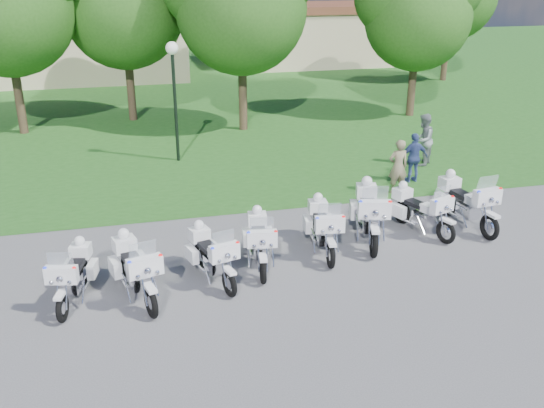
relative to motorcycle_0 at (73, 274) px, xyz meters
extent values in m
plane|color=#525257|center=(4.43, 0.81, -0.59)|extent=(100.00, 100.00, 0.00)
cube|color=#20561B|center=(4.43, 27.81, -0.59)|extent=(100.00, 48.00, 0.01)
torus|color=black|center=(-0.20, -0.86, -0.30)|extent=(0.25, 0.61, 0.60)
torus|color=black|center=(0.14, 0.62, -0.30)|extent=(0.25, 0.61, 0.60)
cube|color=white|center=(-0.20, -0.88, 0.01)|extent=(0.24, 0.42, 0.06)
cube|color=white|center=(-0.15, -0.66, 0.34)|extent=(0.67, 0.35, 0.36)
cube|color=silver|center=(-0.14, -0.61, 0.65)|extent=(0.51, 0.22, 0.34)
sphere|color=red|center=(0.11, -0.78, 0.51)|extent=(0.08, 0.08, 0.08)
sphere|color=#1426E5|center=(-0.44, -0.65, 0.51)|extent=(0.08, 0.08, 0.08)
cube|color=silver|center=(-0.02, -0.10, -0.19)|extent=(0.41, 0.56, 0.30)
cube|color=white|center=(-0.07, -0.31, 0.12)|extent=(0.38, 0.52, 0.20)
cube|color=black|center=(0.04, 0.16, 0.10)|extent=(0.42, 0.61, 0.11)
cube|color=white|center=(0.37, 0.43, -0.15)|extent=(0.26, 0.49, 0.32)
cube|color=white|center=(-0.15, 0.55, -0.15)|extent=(0.26, 0.49, 0.32)
cube|color=white|center=(0.15, 0.64, 0.23)|extent=(0.50, 0.44, 0.29)
sphere|color=white|center=(0.15, 0.64, 0.46)|extent=(0.23, 0.23, 0.23)
torus|color=black|center=(1.54, -1.14, -0.27)|extent=(0.30, 0.68, 0.67)
torus|color=black|center=(1.11, 0.50, -0.27)|extent=(0.30, 0.68, 0.67)
cube|color=white|center=(1.54, -1.16, 0.08)|extent=(0.28, 0.47, 0.07)
cube|color=white|center=(1.48, -0.92, 0.45)|extent=(0.75, 0.41, 0.40)
cube|color=silver|center=(1.47, -0.86, 0.80)|extent=(0.57, 0.26, 0.37)
sphere|color=red|center=(1.80, -0.89, 0.64)|extent=(0.09, 0.09, 0.09)
sphere|color=#1426E5|center=(1.19, -1.06, 0.64)|extent=(0.09, 0.09, 0.09)
cube|color=silver|center=(1.32, -0.30, -0.15)|extent=(0.47, 0.63, 0.34)
cube|color=white|center=(1.38, -0.53, 0.20)|extent=(0.44, 0.58, 0.22)
cube|color=black|center=(1.24, -0.01, 0.18)|extent=(0.48, 0.68, 0.12)
cube|color=white|center=(1.43, 0.43, -0.10)|extent=(0.31, 0.55, 0.36)
cube|color=white|center=(0.86, 0.28, -0.10)|extent=(0.31, 0.55, 0.36)
cube|color=white|center=(1.10, 0.53, 0.32)|extent=(0.56, 0.51, 0.32)
sphere|color=white|center=(1.10, 0.53, 0.58)|extent=(0.26, 0.26, 0.26)
torus|color=black|center=(3.23, -0.70, -0.29)|extent=(0.28, 0.62, 0.61)
torus|color=black|center=(2.81, 0.80, -0.29)|extent=(0.28, 0.62, 0.61)
cube|color=white|center=(3.23, -0.71, 0.03)|extent=(0.27, 0.43, 0.06)
cube|color=white|center=(3.17, -0.49, 0.37)|extent=(0.69, 0.39, 0.37)
cube|color=silver|center=(3.16, -0.44, 0.69)|extent=(0.52, 0.24, 0.34)
sphere|color=red|center=(3.47, -0.47, 0.54)|extent=(0.08, 0.08, 0.08)
sphere|color=#1426E5|center=(2.90, -0.62, 0.54)|extent=(0.08, 0.08, 0.08)
cube|color=silver|center=(3.01, 0.07, -0.18)|extent=(0.44, 0.58, 0.31)
cube|color=white|center=(3.07, -0.14, 0.14)|extent=(0.41, 0.54, 0.20)
cube|color=black|center=(2.94, 0.34, 0.12)|extent=(0.45, 0.63, 0.11)
cube|color=white|center=(3.11, 0.74, -0.14)|extent=(0.29, 0.50, 0.33)
cube|color=white|center=(2.58, 0.60, -0.14)|extent=(0.29, 0.50, 0.33)
cube|color=white|center=(2.80, 0.83, 0.25)|extent=(0.52, 0.47, 0.29)
sphere|color=white|center=(2.80, 0.83, 0.49)|extent=(0.24, 0.24, 0.24)
torus|color=black|center=(4.06, -0.30, -0.28)|extent=(0.21, 0.64, 0.63)
torus|color=black|center=(4.29, 1.29, -0.28)|extent=(0.21, 0.64, 0.63)
cube|color=white|center=(4.06, -0.32, 0.05)|extent=(0.23, 0.44, 0.07)
cube|color=white|center=(4.09, -0.08, 0.40)|extent=(0.71, 0.32, 0.38)
cube|color=silver|center=(4.10, -0.03, 0.73)|extent=(0.54, 0.19, 0.36)
sphere|color=red|center=(4.39, -0.18, 0.58)|extent=(0.08, 0.08, 0.08)
sphere|color=#1426E5|center=(3.79, -0.10, 0.58)|extent=(0.08, 0.08, 0.08)
cube|color=silver|center=(4.18, 0.51, -0.17)|extent=(0.39, 0.57, 0.32)
cube|color=white|center=(4.15, 0.29, 0.16)|extent=(0.37, 0.53, 0.21)
cube|color=black|center=(4.22, 0.80, 0.14)|extent=(0.40, 0.63, 0.11)
cube|color=white|center=(4.55, 1.11, -0.12)|extent=(0.24, 0.51, 0.34)
cube|color=white|center=(3.99, 1.19, -0.12)|extent=(0.24, 0.51, 0.34)
cube|color=white|center=(4.30, 1.32, 0.27)|extent=(0.50, 0.44, 0.30)
sphere|color=white|center=(4.30, 1.32, 0.52)|extent=(0.25, 0.25, 0.25)
torus|color=black|center=(5.78, 0.04, -0.28)|extent=(0.20, 0.66, 0.65)
torus|color=black|center=(5.98, 1.68, -0.28)|extent=(0.20, 0.66, 0.65)
cube|color=white|center=(5.78, 0.02, 0.06)|extent=(0.23, 0.44, 0.07)
cube|color=white|center=(5.81, 0.26, 0.42)|extent=(0.72, 0.32, 0.39)
cube|color=silver|center=(5.82, 0.32, 0.76)|extent=(0.55, 0.18, 0.36)
sphere|color=red|center=(6.11, 0.17, 0.61)|extent=(0.09, 0.09, 0.09)
sphere|color=#1426E5|center=(5.50, 0.25, 0.61)|extent=(0.09, 0.09, 0.09)
cube|color=silver|center=(5.89, 0.88, -0.16)|extent=(0.39, 0.58, 0.33)
cube|color=white|center=(5.86, 0.65, 0.18)|extent=(0.37, 0.54, 0.21)
cube|color=black|center=(5.92, 1.17, 0.16)|extent=(0.40, 0.64, 0.12)
cube|color=white|center=(6.25, 1.50, -0.11)|extent=(0.23, 0.52, 0.35)
cube|color=white|center=(5.68, 1.57, -0.11)|extent=(0.23, 0.52, 0.35)
cube|color=white|center=(5.99, 1.71, 0.30)|extent=(0.51, 0.44, 0.31)
sphere|color=white|center=(5.99, 1.71, 0.55)|extent=(0.25, 0.25, 0.25)
torus|color=black|center=(6.99, 0.32, -0.23)|extent=(0.34, 0.75, 0.74)
torus|color=black|center=(7.49, 2.12, -0.23)|extent=(0.34, 0.75, 0.74)
cube|color=white|center=(6.98, 0.30, 0.15)|extent=(0.32, 0.52, 0.08)
cube|color=white|center=(7.06, 0.56, 0.56)|extent=(0.84, 0.47, 0.44)
cube|color=silver|center=(7.07, 0.62, 0.95)|extent=(0.63, 0.30, 0.41)
sphere|color=red|center=(7.38, 0.40, 0.77)|extent=(0.10, 0.10, 0.10)
sphere|color=#1426E5|center=(6.70, 0.59, 0.77)|extent=(0.10, 0.10, 0.10)
cube|color=silver|center=(7.25, 1.24, -0.10)|extent=(0.53, 0.70, 0.37)
cube|color=white|center=(7.18, 0.99, 0.29)|extent=(0.49, 0.65, 0.24)
cube|color=black|center=(7.34, 1.56, 0.27)|extent=(0.55, 0.76, 0.13)
cube|color=white|center=(7.77, 1.87, -0.04)|extent=(0.35, 0.61, 0.40)
cube|color=white|center=(7.13, 2.05, -0.04)|extent=(0.35, 0.61, 0.40)
cube|color=white|center=(7.50, 2.15, 0.42)|extent=(0.63, 0.57, 0.35)
sphere|color=white|center=(7.50, 2.15, 0.71)|extent=(0.29, 0.29, 0.29)
torus|color=black|center=(9.09, 0.60, -0.29)|extent=(0.32, 0.63, 0.63)
torus|color=black|center=(8.57, 2.10, -0.29)|extent=(0.32, 0.63, 0.63)
cube|color=white|center=(9.10, 0.58, 0.04)|extent=(0.29, 0.44, 0.07)
cube|color=white|center=(9.02, 0.80, 0.39)|extent=(0.71, 0.43, 0.37)
cube|color=silver|center=(9.00, 0.85, 0.71)|extent=(0.53, 0.28, 0.35)
sphere|color=red|center=(9.32, 0.85, 0.56)|extent=(0.08, 0.08, 0.08)
sphere|color=#1426E5|center=(8.76, 0.65, 0.56)|extent=(0.08, 0.08, 0.08)
cube|color=silver|center=(8.83, 1.37, -0.17)|extent=(0.47, 0.60, 0.32)
cube|color=white|center=(8.90, 1.16, 0.15)|extent=(0.44, 0.56, 0.21)
cube|color=black|center=(8.73, 1.63, 0.13)|extent=(0.49, 0.65, 0.11)
cube|color=white|center=(8.88, 2.06, -0.13)|extent=(0.32, 0.51, 0.34)
cube|color=white|center=(8.35, 1.88, -0.13)|extent=(0.32, 0.51, 0.34)
cube|color=white|center=(8.56, 2.13, 0.27)|extent=(0.55, 0.50, 0.30)
sphere|color=white|center=(8.56, 2.13, 0.51)|extent=(0.24, 0.24, 0.24)
torus|color=black|center=(10.30, 0.53, -0.25)|extent=(0.22, 0.71, 0.70)
torus|color=black|center=(10.10, 2.30, -0.25)|extent=(0.22, 0.71, 0.70)
cube|color=white|center=(10.30, 0.51, 0.12)|extent=(0.24, 0.48, 0.07)
cube|color=white|center=(10.27, 0.77, 0.51)|extent=(0.78, 0.34, 0.42)
cube|color=silver|center=(10.27, 0.83, 0.88)|extent=(0.60, 0.19, 0.39)
sphere|color=red|center=(10.62, 0.74, 0.71)|extent=(0.09, 0.09, 0.09)
sphere|color=#1426E5|center=(9.95, 0.66, 0.71)|extent=(0.09, 0.09, 0.09)
cube|color=silver|center=(10.20, 1.43, -0.12)|extent=(0.42, 0.63, 0.36)
cube|color=white|center=(10.23, 1.18, 0.25)|extent=(0.40, 0.58, 0.23)
cube|color=black|center=(10.16, 1.75, 0.22)|extent=(0.43, 0.69, 0.13)
cube|color=white|center=(10.43, 2.18, -0.07)|extent=(0.25, 0.56, 0.38)
cube|color=white|center=(9.80, 2.11, -0.07)|extent=(0.25, 0.56, 0.38)
cube|color=white|center=(10.09, 2.33, 0.37)|extent=(0.55, 0.48, 0.34)
sphere|color=white|center=(10.09, 2.33, 0.64)|extent=(0.27, 0.27, 0.27)
cylinder|color=black|center=(3.15, 9.37, 1.34)|extent=(0.12, 0.12, 3.88)
sphere|color=white|center=(3.15, 9.37, 3.44)|extent=(0.44, 0.44, 0.44)
cylinder|color=#38281C|center=(-2.84, 14.88, 1.27)|extent=(0.36, 0.36, 3.74)
sphere|color=#275718|center=(-2.84, 14.88, 4.50)|extent=(5.43, 5.43, 5.43)
cylinder|color=#38281C|center=(1.76, 16.19, 1.22)|extent=(0.36, 0.36, 3.62)
sphere|color=#275718|center=(1.76, 16.19, 4.35)|extent=(5.27, 5.27, 5.27)
cylinder|color=#38281C|center=(6.36, 13.24, 1.25)|extent=(0.36, 0.36, 3.68)
sphere|color=#275718|center=(6.36, 13.24, 4.42)|extent=(5.35, 5.35, 5.35)
cylinder|color=#38281C|center=(14.57, 13.89, 1.05)|extent=(0.36, 0.36, 3.29)
sphere|color=#275718|center=(14.57, 13.89, 3.89)|extent=(4.79, 4.79, 4.79)
cylinder|color=#38281C|center=(20.80, 22.06, 1.24)|extent=(0.36, 0.36, 3.68)
cube|color=#C4B48D|center=(-1.57, 28.81, 1.21)|extent=(14.00, 8.00, 3.60)
cube|color=brown|center=(-1.57, 28.81, 3.26)|extent=(14.56, 8.32, 0.50)
cube|color=#C4B48D|center=(15.43, 30.81, 1.21)|extent=(11.00, 7.00, 3.60)
cube|color=brown|center=(15.43, 30.81, 3.26)|extent=(11.44, 7.28, 0.50)
imported|color=#877D5B|center=(9.45, 4.31, 0.27)|extent=(0.64, 0.43, 1.73)
imported|color=gray|center=(11.53, 6.73, 0.33)|extent=(1.12, 1.14, 1.85)
imported|color=#384A86|center=(10.42, 5.18, 0.22)|extent=(0.97, 0.43, 1.64)
camera|label=1|loc=(1.34, -12.06, 6.10)|focal=40.00mm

